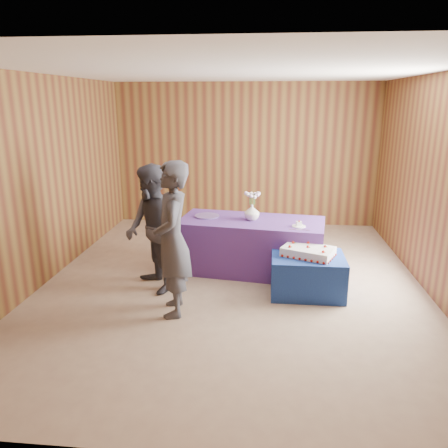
# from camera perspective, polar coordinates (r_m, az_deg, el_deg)

# --- Properties ---
(ground) EXTENTS (6.00, 6.00, 0.00)m
(ground) POSITION_cam_1_polar(r_m,az_deg,el_deg) (5.93, 1.10, -7.65)
(ground) COLOR gray
(ground) RESTS_ON ground
(room_shell) EXTENTS (5.04, 6.04, 2.72)m
(room_shell) POSITION_cam_1_polar(r_m,az_deg,el_deg) (5.47, 1.20, 9.94)
(room_shell) COLOR brown
(room_shell) RESTS_ON ground
(cake_table) EXTENTS (0.90, 0.70, 0.50)m
(cake_table) POSITION_cam_1_polar(r_m,az_deg,el_deg) (5.63, 10.82, -6.51)
(cake_table) COLOR #1B4698
(cake_table) RESTS_ON ground
(serving_table) EXTENTS (2.10, 1.16, 0.75)m
(serving_table) POSITION_cam_1_polar(r_m,az_deg,el_deg) (6.24, 3.57, -2.79)
(serving_table) COLOR #462F82
(serving_table) RESTS_ON ground
(sheet_cake) EXTENTS (0.74, 0.64, 0.15)m
(sheet_cake) POSITION_cam_1_polar(r_m,az_deg,el_deg) (5.54, 10.93, -3.53)
(sheet_cake) COLOR white
(sheet_cake) RESTS_ON cake_table
(vase) EXTENTS (0.22, 0.22, 0.22)m
(vase) POSITION_cam_1_polar(r_m,az_deg,el_deg) (6.11, 3.66, 1.56)
(vase) COLOR silver
(vase) RESTS_ON serving_table
(flower_spray) EXTENTS (0.23, 0.23, 0.18)m
(flower_spray) POSITION_cam_1_polar(r_m,az_deg,el_deg) (6.05, 3.71, 3.92)
(flower_spray) COLOR #366428
(flower_spray) RESTS_ON vase
(platter) EXTENTS (0.43, 0.43, 0.02)m
(platter) POSITION_cam_1_polar(r_m,az_deg,el_deg) (6.29, -2.24, 1.05)
(platter) COLOR #644C98
(platter) RESTS_ON serving_table
(plate) EXTENTS (0.20, 0.20, 0.01)m
(plate) POSITION_cam_1_polar(r_m,az_deg,el_deg) (5.87, 9.74, -0.28)
(plate) COLOR white
(plate) RESTS_ON serving_table
(cake_slice) EXTENTS (0.08, 0.07, 0.08)m
(cake_slice) POSITION_cam_1_polar(r_m,az_deg,el_deg) (5.86, 9.76, 0.07)
(cake_slice) COLOR white
(cake_slice) RESTS_ON plate
(knife) EXTENTS (0.26, 0.05, 0.00)m
(knife) POSITION_cam_1_polar(r_m,az_deg,el_deg) (5.73, 9.81, -0.75)
(knife) COLOR #BBBCC0
(knife) RESTS_ON serving_table
(guest_left) EXTENTS (0.54, 0.71, 1.76)m
(guest_left) POSITION_cam_1_polar(r_m,az_deg,el_deg) (4.87, -6.76, -2.07)
(guest_left) COLOR #393A44
(guest_left) RESTS_ON ground
(guest_right) EXTENTS (0.95, 1.00, 1.63)m
(guest_right) POSITION_cam_1_polar(r_m,az_deg,el_deg) (5.52, -9.30, -0.70)
(guest_right) COLOR #383742
(guest_right) RESTS_ON ground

